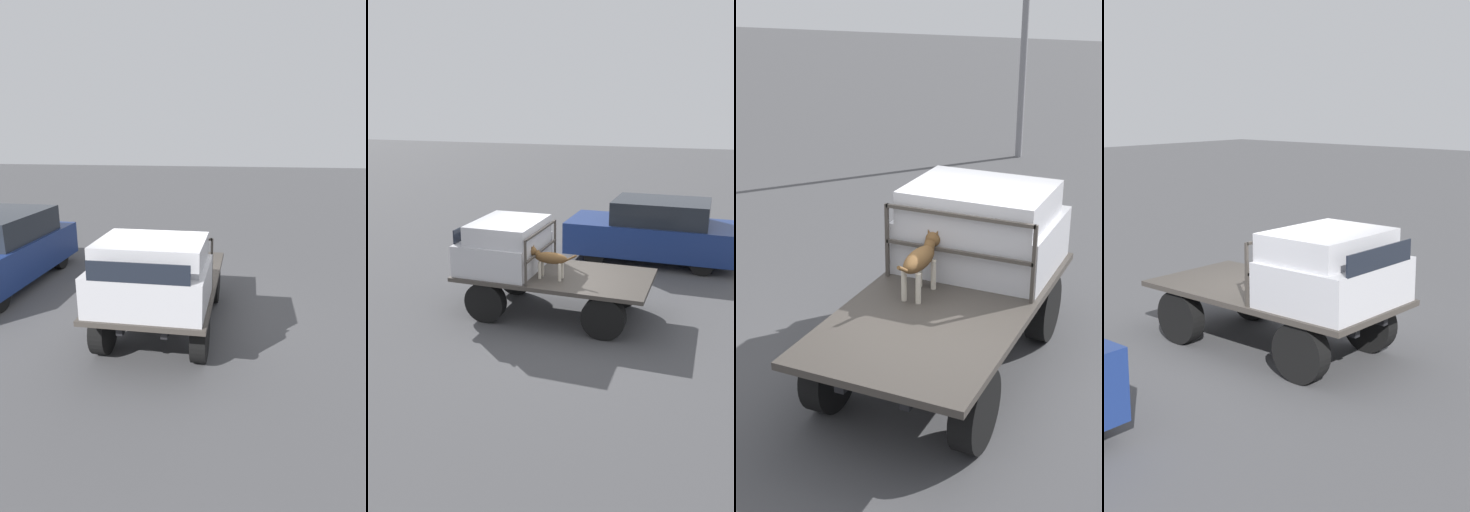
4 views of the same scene
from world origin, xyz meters
The scene contains 6 objects.
ground_plane centered at (0.00, 0.00, 0.00)m, with size 80.00×80.00×0.00m, color #474749.
flatbed_truck centered at (0.00, 0.00, 0.63)m, with size 3.87×1.91×0.89m.
truck_cab centered at (1.09, 0.00, 1.37)m, with size 1.52×1.79×1.02m.
truck_headboard centered at (0.30, 0.00, 1.48)m, with size 0.04×1.79×0.90m.
dog centered at (0.05, 0.33, 1.30)m, with size 1.03×0.23×0.65m.
parked_sedan centered at (-1.42, -4.26, 0.86)m, with size 4.52×1.87×1.72m.
Camera 2 is at (-3.00, 9.09, 4.23)m, focal length 35.00 mm.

